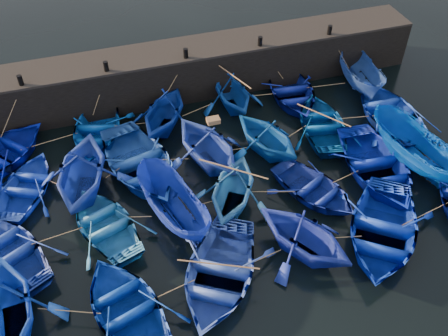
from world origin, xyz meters
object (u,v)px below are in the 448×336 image
object	(u,v)px
boat_8	(139,163)
wooden_crate	(213,120)
boat_0	(1,154)
boat_13	(8,251)
boat_20	(6,306)

from	to	relation	value
boat_8	wooden_crate	distance (m)	3.94
wooden_crate	boat_0	bearing A→B (deg)	162.58
boat_0	boat_8	distance (m)	6.56
boat_8	boat_13	xyz separation A→B (m)	(-5.73, -3.25, -0.11)
boat_0	wooden_crate	bearing A→B (deg)	-147.79
boat_13	boat_20	bearing A→B (deg)	64.63
boat_20	boat_13	bearing A→B (deg)	87.49
boat_20	boat_0	bearing A→B (deg)	87.86
boat_8	wooden_crate	bearing A→B (deg)	-18.56
boat_0	boat_8	world-z (taller)	boat_8
boat_8	wooden_crate	world-z (taller)	wooden_crate
wooden_crate	boat_20	bearing A→B (deg)	-147.09
boat_0	boat_8	bearing A→B (deg)	-153.92
boat_0	boat_8	xyz separation A→B (m)	(6.02, -2.62, 0.07)
boat_13	boat_20	size ratio (longest dim) A/B	1.08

